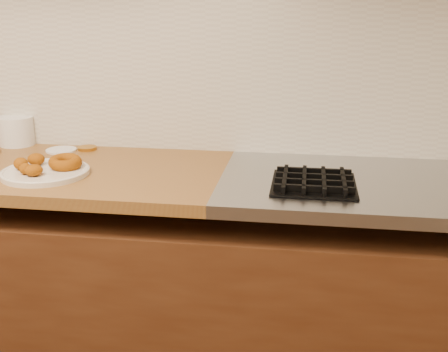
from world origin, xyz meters
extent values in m
cube|color=#C2B396|center=(0.00, 2.00, 1.35)|extent=(4.00, 0.02, 2.70)
cube|color=#4B2915|center=(0.00, 1.69, 0.39)|extent=(3.60, 0.60, 0.77)
cube|color=#9EA0A5|center=(1.15, 1.69, 0.88)|extent=(1.30, 0.62, 0.04)
cube|color=beige|center=(0.00, 1.99, 1.20)|extent=(3.60, 0.02, 0.60)
cube|color=black|center=(0.80, 1.61, 0.90)|extent=(0.26, 0.26, 0.01)
cube|color=black|center=(0.71, 1.61, 0.92)|extent=(0.01, 0.24, 0.02)
cube|color=black|center=(0.80, 1.52, 0.92)|extent=(0.24, 0.01, 0.02)
cube|color=black|center=(0.77, 1.61, 0.92)|extent=(0.01, 0.24, 0.02)
cube|color=black|center=(0.80, 1.58, 0.92)|extent=(0.24, 0.01, 0.02)
cube|color=black|center=(0.83, 1.61, 0.92)|extent=(0.01, 0.24, 0.02)
cube|color=black|center=(0.80, 1.64, 0.92)|extent=(0.24, 0.01, 0.02)
cube|color=black|center=(0.89, 1.61, 0.92)|extent=(0.01, 0.24, 0.02)
cube|color=black|center=(0.80, 1.70, 0.92)|extent=(0.24, 0.01, 0.02)
cylinder|color=beige|center=(-0.08, 1.59, 0.91)|extent=(0.29, 0.29, 0.02)
torus|color=#8F4701|center=(-0.02, 1.62, 0.94)|extent=(0.16, 0.16, 0.05)
ellipsoid|color=#8F4701|center=(-0.13, 1.64, 0.94)|extent=(0.06, 0.05, 0.04)
ellipsoid|color=#8F4701|center=(-0.16, 1.58, 0.94)|extent=(0.07, 0.07, 0.04)
ellipsoid|color=#8F4701|center=(-0.12, 1.54, 0.93)|extent=(0.04, 0.05, 0.04)
ellipsoid|color=#8F4701|center=(-0.08, 1.52, 0.93)|extent=(0.08, 0.08, 0.04)
cylinder|color=silver|center=(-0.37, 1.95, 0.96)|extent=(0.17, 0.17, 0.11)
cylinder|color=silver|center=(-0.15, 1.89, 0.90)|extent=(0.14, 0.14, 0.01)
cylinder|color=#BC8126|center=(-0.06, 1.92, 0.91)|extent=(0.09, 0.09, 0.01)
camera|label=1|loc=(0.77, -0.07, 1.45)|focal=45.00mm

